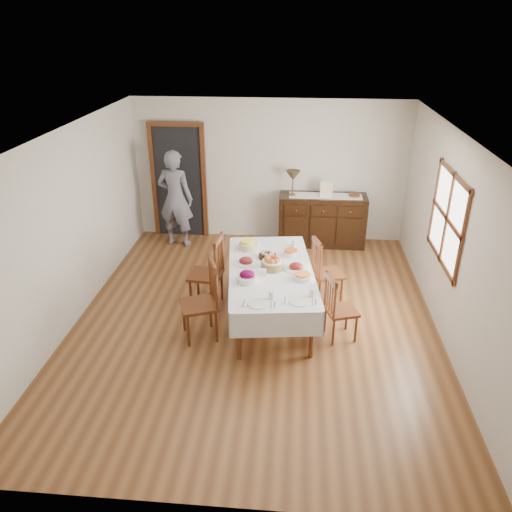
# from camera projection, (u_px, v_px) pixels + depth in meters

# --- Properties ---
(ground) EXTENTS (6.00, 6.00, 0.00)m
(ground) POSITION_uv_depth(u_px,v_px,m) (255.00, 320.00, 7.04)
(ground) COLOR brown
(room_shell) EXTENTS (5.02, 6.02, 2.65)m
(room_shell) POSITION_uv_depth(u_px,v_px,m) (247.00, 199.00, 6.72)
(room_shell) COLOR white
(room_shell) RESTS_ON ground
(dining_table) EXTENTS (1.40, 2.34, 0.76)m
(dining_table) POSITION_uv_depth(u_px,v_px,m) (271.00, 275.00, 6.81)
(dining_table) COLOR silver
(dining_table) RESTS_ON ground
(chair_left_near) EXTENTS (0.58, 0.58, 1.09)m
(chair_left_near) POSITION_uv_depth(u_px,v_px,m) (203.00, 300.00, 6.46)
(chair_left_near) COLOR #532812
(chair_left_near) RESTS_ON ground
(chair_left_far) EXTENTS (0.50, 0.50, 1.10)m
(chair_left_far) POSITION_uv_depth(u_px,v_px,m) (209.00, 271.00, 7.18)
(chair_left_far) COLOR #532812
(chair_left_far) RESTS_ON ground
(chair_right_near) EXTENTS (0.48, 0.48, 0.92)m
(chair_right_near) POSITION_uv_depth(u_px,v_px,m) (338.00, 307.00, 6.45)
(chair_right_near) COLOR #532812
(chair_right_near) RESTS_ON ground
(chair_right_far) EXTENTS (0.52, 0.52, 1.00)m
(chair_right_far) POSITION_uv_depth(u_px,v_px,m) (325.00, 270.00, 7.31)
(chair_right_far) COLOR #532812
(chair_right_far) RESTS_ON ground
(sideboard) EXTENTS (1.58, 0.57, 0.95)m
(sideboard) POSITION_uv_depth(u_px,v_px,m) (322.00, 220.00, 9.20)
(sideboard) COLOR black
(sideboard) RESTS_ON ground
(person) EXTENTS (0.65, 0.48, 1.91)m
(person) POSITION_uv_depth(u_px,v_px,m) (175.00, 196.00, 8.98)
(person) COLOR slate
(person) RESTS_ON ground
(bread_basket) EXTENTS (0.31, 0.31, 0.18)m
(bread_basket) POSITION_uv_depth(u_px,v_px,m) (272.00, 263.00, 6.76)
(bread_basket) COLOR olive
(bread_basket) RESTS_ON dining_table
(egg_basket) EXTENTS (0.25, 0.25, 0.11)m
(egg_basket) POSITION_uv_depth(u_px,v_px,m) (267.00, 256.00, 7.08)
(egg_basket) COLOR black
(egg_basket) RESTS_ON dining_table
(ham_platter_a) EXTENTS (0.33, 0.33, 0.11)m
(ham_platter_a) POSITION_uv_depth(u_px,v_px,m) (246.00, 261.00, 6.93)
(ham_platter_a) COLOR white
(ham_platter_a) RESTS_ON dining_table
(ham_platter_b) EXTENTS (0.33, 0.33, 0.11)m
(ham_platter_b) POSITION_uv_depth(u_px,v_px,m) (296.00, 267.00, 6.77)
(ham_platter_b) COLOR white
(ham_platter_b) RESTS_ON dining_table
(beet_bowl) EXTENTS (0.27, 0.27, 0.16)m
(beet_bowl) POSITION_uv_depth(u_px,v_px,m) (247.00, 277.00, 6.44)
(beet_bowl) COLOR white
(beet_bowl) RESTS_ON dining_table
(carrot_bowl) EXTENTS (0.20, 0.20, 0.10)m
(carrot_bowl) POSITION_uv_depth(u_px,v_px,m) (291.00, 252.00, 7.15)
(carrot_bowl) COLOR white
(carrot_bowl) RESTS_ON dining_table
(pineapple_bowl) EXTENTS (0.26, 0.26, 0.14)m
(pineapple_bowl) POSITION_uv_depth(u_px,v_px,m) (248.00, 245.00, 7.34)
(pineapple_bowl) COLOR #C2B385
(pineapple_bowl) RESTS_ON dining_table
(casserole_dish) EXTENTS (0.25, 0.25, 0.08)m
(casserole_dish) POSITION_uv_depth(u_px,v_px,m) (303.00, 276.00, 6.52)
(casserole_dish) COLOR white
(casserole_dish) RESTS_ON dining_table
(butter_dish) EXTENTS (0.15, 0.11, 0.07)m
(butter_dish) POSITION_uv_depth(u_px,v_px,m) (261.00, 272.00, 6.63)
(butter_dish) COLOR white
(butter_dish) RESTS_ON dining_table
(setting_left) EXTENTS (0.43, 0.31, 0.10)m
(setting_left) POSITION_uv_depth(u_px,v_px,m) (262.00, 301.00, 5.98)
(setting_left) COLOR white
(setting_left) RESTS_ON dining_table
(setting_right) EXTENTS (0.43, 0.31, 0.10)m
(setting_right) POSITION_uv_depth(u_px,v_px,m) (303.00, 298.00, 6.03)
(setting_right) COLOR white
(setting_right) RESTS_ON dining_table
(glass_far_a) EXTENTS (0.07, 0.07, 0.09)m
(glass_far_a) POSITION_uv_depth(u_px,v_px,m) (257.00, 244.00, 7.43)
(glass_far_a) COLOR silver
(glass_far_a) RESTS_ON dining_table
(glass_far_b) EXTENTS (0.06, 0.06, 0.10)m
(glass_far_b) POSITION_uv_depth(u_px,v_px,m) (294.00, 243.00, 7.43)
(glass_far_b) COLOR silver
(glass_far_b) RESTS_ON dining_table
(runner) EXTENTS (1.30, 0.35, 0.01)m
(runner) POSITION_uv_depth(u_px,v_px,m) (325.00, 196.00, 8.98)
(runner) COLOR white
(runner) RESTS_ON sideboard
(table_lamp) EXTENTS (0.26, 0.26, 0.46)m
(table_lamp) POSITION_uv_depth(u_px,v_px,m) (293.00, 176.00, 8.86)
(table_lamp) COLOR brown
(table_lamp) RESTS_ON sideboard
(picture_frame) EXTENTS (0.22, 0.08, 0.28)m
(picture_frame) POSITION_uv_depth(u_px,v_px,m) (326.00, 190.00, 8.86)
(picture_frame) COLOR beige
(picture_frame) RESTS_ON sideboard
(deco_bowl) EXTENTS (0.20, 0.20, 0.06)m
(deco_bowl) POSITION_uv_depth(u_px,v_px,m) (354.00, 195.00, 8.95)
(deco_bowl) COLOR #532812
(deco_bowl) RESTS_ON sideboard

